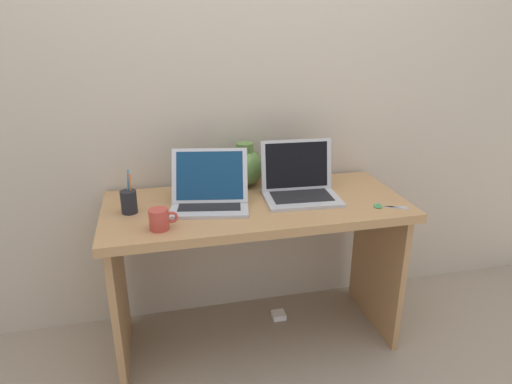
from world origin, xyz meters
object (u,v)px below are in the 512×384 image
green_vase (245,167)px  power_brick (279,315)px  laptop_left (210,192)px  coffee_mug (160,219)px  pen_cup (129,201)px  laptop_right (299,183)px  scissors (385,206)px

green_vase → power_brick: 0.84m
laptop_left → coffee_mug: bearing=-138.0°
power_brick → pen_cup: bearing=-170.8°
laptop_right → green_vase: laptop_right is taller
scissors → power_brick: scissors is taller
pen_cup → scissors: (1.09, -0.19, -0.05)m
laptop_left → coffee_mug: size_ratio=3.28×
green_vase → power_brick: (0.16, -0.11, -0.82)m
coffee_mug → laptop_left: bearing=42.0°
pen_cup → power_brick: pen_cup is taller
green_vase → power_brick: bearing=-36.1°
laptop_right → green_vase: bearing=136.4°
laptop_left → green_vase: 0.30m
laptop_left → scissors: (0.74, -0.20, -0.06)m
coffee_mug → power_brick: size_ratio=1.63×
power_brick → laptop_right: bearing=-56.9°
laptop_left → laptop_right: laptop_right is taller
green_vase → pen_cup: bearing=-157.6°
laptop_left → green_vase: (0.21, 0.22, 0.03)m
green_vase → power_brick: size_ratio=3.06×
coffee_mug → power_brick: coffee_mug is taller
green_vase → pen_cup: green_vase is taller
laptop_right → green_vase: 0.30m
laptop_right → power_brick: size_ratio=5.03×
laptop_left → scissors: size_ratio=2.59×
coffee_mug → pen_cup: (-0.12, 0.20, 0.01)m
laptop_left → power_brick: 0.87m
coffee_mug → scissors: (0.97, 0.00, -0.04)m
laptop_left → green_vase: size_ratio=1.75×
power_brick → coffee_mug: bearing=-152.1°
green_vase → power_brick: green_vase is taller
laptop_left → pen_cup: 0.35m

